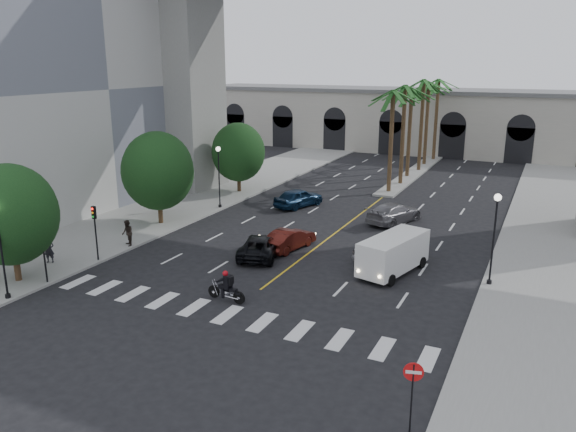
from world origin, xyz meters
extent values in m
plane|color=black|center=(0.00, 0.00, 0.00)|extent=(140.00, 140.00, 0.00)
cube|color=gray|center=(-15.00, 15.00, 0.07)|extent=(8.00, 100.00, 0.15)
cube|color=gray|center=(15.00, 15.00, 0.07)|extent=(8.00, 100.00, 0.15)
cube|color=gray|center=(0.00, 38.00, 0.10)|extent=(2.00, 24.00, 0.20)
cube|color=silver|center=(-27.00, 12.00, 10.00)|extent=(16.00, 32.00, 20.00)
cube|color=#B2AE9F|center=(0.00, 55.00, 4.00)|extent=(70.00, 10.00, 8.00)
cube|color=slate|center=(0.00, 55.00, 8.25)|extent=(71.00, 10.50, 0.50)
cube|color=gray|center=(-18.50, 22.00, 10.40)|extent=(5.00, 6.00, 20.80)
cylinder|color=#47331E|center=(0.00, 28.00, 4.75)|extent=(0.40, 0.40, 9.50)
cylinder|color=#47331E|center=(0.10, 32.00, 4.90)|extent=(0.40, 0.40, 9.80)
cylinder|color=#47331E|center=(-0.20, 36.00, 4.65)|extent=(0.40, 0.40, 9.30)
cylinder|color=#47331E|center=(0.15, 40.00, 5.05)|extent=(0.40, 0.40, 10.10)
cylinder|color=#47331E|center=(-0.10, 44.00, 4.80)|extent=(0.40, 0.40, 9.60)
cylinder|color=#47331E|center=(0.20, 48.00, 4.95)|extent=(0.40, 0.40, 9.90)
cylinder|color=#382616|center=(-13.00, -3.00, 1.17)|extent=(0.36, 0.36, 2.34)
ellipsoid|color=black|center=(-13.00, -3.00, 4.03)|extent=(5.20, 5.20, 5.72)
cylinder|color=#382616|center=(-13.00, 10.00, 1.22)|extent=(0.36, 0.36, 2.45)
ellipsoid|color=black|center=(-13.00, 10.00, 4.22)|extent=(5.44, 5.44, 5.98)
cylinder|color=#382616|center=(-13.00, 22.00, 1.13)|extent=(0.36, 0.36, 2.27)
ellipsoid|color=black|center=(-13.00, 22.00, 3.91)|extent=(5.04, 5.04, 5.54)
cylinder|color=black|center=(-11.40, -5.00, 0.18)|extent=(0.28, 0.28, 0.36)
cylinder|color=black|center=(-11.40, -5.00, 2.60)|extent=(0.11, 0.11, 5.00)
cylinder|color=black|center=(-11.40, 16.00, 0.18)|extent=(0.28, 0.28, 0.36)
cylinder|color=black|center=(-11.40, 16.00, 2.60)|extent=(0.11, 0.11, 5.00)
sphere|color=white|center=(-11.40, 16.00, 5.15)|extent=(0.40, 0.40, 0.40)
cylinder|color=black|center=(11.40, 8.00, 0.18)|extent=(0.28, 0.28, 0.36)
cylinder|color=black|center=(11.40, 8.00, 2.60)|extent=(0.11, 0.11, 5.00)
sphere|color=white|center=(11.40, 8.00, 5.15)|extent=(0.40, 0.40, 0.40)
cylinder|color=black|center=(-11.30, -2.50, 1.75)|extent=(0.10, 0.10, 3.50)
cube|color=black|center=(-11.30, -2.50, 3.25)|extent=(0.25, 0.18, 0.80)
cylinder|color=black|center=(-11.30, 1.50, 1.75)|extent=(0.10, 0.10, 3.50)
cube|color=black|center=(-11.30, 1.50, 3.25)|extent=(0.25, 0.18, 0.80)
cylinder|color=black|center=(-1.75, 0.03, 0.34)|extent=(0.70, 0.18, 0.69)
cylinder|color=black|center=(-0.10, -0.14, 0.34)|extent=(0.70, 0.18, 0.69)
cube|color=silver|center=(-0.87, -0.06, 0.44)|extent=(0.49, 0.37, 0.30)
cube|color=black|center=(-1.04, -0.05, 0.76)|extent=(0.65, 0.32, 0.23)
cube|color=black|center=(-0.53, -0.10, 0.71)|extent=(0.54, 0.33, 0.14)
cylinder|color=black|center=(-1.50, 0.00, 1.01)|extent=(0.10, 0.63, 0.03)
cube|color=black|center=(-0.79, -0.07, 1.15)|extent=(0.34, 0.46, 0.60)
cube|color=black|center=(-0.61, -0.09, 1.21)|extent=(0.19, 0.36, 0.44)
sphere|color=#AE0B14|center=(-0.95, -0.06, 1.54)|extent=(0.30, 0.30, 0.30)
imported|color=#9D9DA1|center=(4.54, 9.64, 0.67)|extent=(2.99, 4.25, 1.34)
imported|color=#44120D|center=(-1.50, 8.97, 0.71)|extent=(2.27, 4.49, 1.41)
imported|color=black|center=(-2.58, 6.90, 0.69)|extent=(3.50, 5.38, 1.38)
imported|color=slate|center=(3.12, 18.30, 0.77)|extent=(3.90, 5.74, 1.54)
imported|color=#0D223D|center=(-5.62, 19.52, 0.81)|extent=(3.39, 5.14, 1.63)
cube|color=white|center=(5.93, 7.70, 1.29)|extent=(3.25, 5.67, 1.98)
cube|color=black|center=(5.30, 5.25, 1.54)|extent=(1.84, 0.70, 0.84)
cylinder|color=black|center=(4.55, 6.11, 0.35)|extent=(0.44, 0.74, 0.69)
cylinder|color=black|center=(6.37, 5.64, 0.35)|extent=(0.44, 0.74, 0.69)
cylinder|color=black|center=(5.49, 9.75, 0.35)|extent=(0.44, 0.74, 0.69)
cylinder|color=black|center=(7.31, 9.28, 0.35)|extent=(0.44, 0.74, 0.69)
imported|color=black|center=(-13.67, -0.11, 0.99)|extent=(0.73, 0.64, 1.68)
imported|color=black|center=(-11.50, 4.53, 1.04)|extent=(1.09, 1.05, 1.77)
cylinder|color=black|center=(10.50, -6.88, 1.36)|extent=(0.06, 0.06, 2.71)
cylinder|color=red|center=(10.50, -6.88, 2.43)|extent=(0.66, 0.22, 0.68)
cube|color=silver|center=(10.50, -6.88, 2.43)|extent=(0.51, 0.16, 0.11)
camera|label=1|loc=(13.80, -23.41, 12.31)|focal=35.00mm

